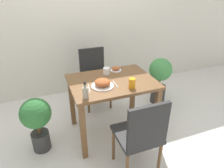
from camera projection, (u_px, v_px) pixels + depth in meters
ground_plane at (112, 130)px, 2.75m from camera, size 16.00×16.00×0.00m
wall_back at (83, 18)px, 3.27m from camera, size 8.00×0.05×2.60m
dining_table at (112, 89)px, 2.46m from camera, size 1.02×0.76×0.76m
chair_near at (141, 134)px, 1.91m from camera, size 0.42×0.42×0.91m
chair_far at (94, 74)px, 3.16m from camera, size 0.42×0.42×0.91m
food_plate at (103, 83)px, 2.25m from camera, size 0.26×0.26×0.09m
side_plate at (116, 69)px, 2.66m from camera, size 0.15×0.15×0.06m
drink_cup at (107, 71)px, 2.56m from camera, size 0.09×0.09×0.08m
juice_glass at (132, 83)px, 2.22m from camera, size 0.07×0.07×0.11m
sauce_bottle at (85, 92)px, 2.00m from camera, size 0.06×0.06×0.19m
fork_utensil at (89, 89)px, 2.22m from camera, size 0.04×0.20×0.00m
spoon_utensil at (116, 84)px, 2.32m from camera, size 0.01×0.17×0.00m
potted_plant_left at (37, 119)px, 2.25m from camera, size 0.35×0.35×0.69m
potted_plant_right at (160, 76)px, 3.20m from camera, size 0.36×0.36×0.77m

